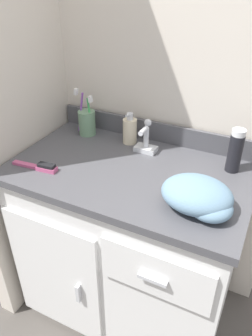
{
  "coord_description": "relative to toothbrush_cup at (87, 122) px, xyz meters",
  "views": [
    {
      "loc": [
        0.45,
        -0.94,
        1.45
      ],
      "look_at": [
        0.0,
        -0.03,
        0.81
      ],
      "focal_mm": 35.0,
      "sensor_mm": 36.0,
      "label": 1
    }
  ],
  "objects": [
    {
      "name": "soap_dispenser",
      "position": [
        0.21,
        0.01,
        -0.0
      ],
      "size": [
        0.06,
        0.06,
        0.14
      ],
      "color": "beige",
      "rests_on": "vanity"
    },
    {
      "name": "toothbrush_cup",
      "position": [
        0.0,
        0.0,
        0.0
      ],
      "size": [
        0.09,
        0.08,
        0.21
      ],
      "color": "gray",
      "rests_on": "vanity"
    },
    {
      "name": "vanity",
      "position": [
        0.3,
        -0.19,
        -0.44
      ],
      "size": [
        0.91,
        0.57,
        0.79
      ],
      "color": "white",
      "rests_on": "ground_plane"
    },
    {
      "name": "sink_faucet",
      "position": [
        0.3,
        -0.03,
        -0.01
      ],
      "size": [
        0.09,
        0.09,
        0.14
      ],
      "color": "silver",
      "rests_on": "vanity"
    },
    {
      "name": "hand_towel",
      "position": [
        0.6,
        -0.3,
        -0.01
      ],
      "size": [
        0.23,
        0.19,
        0.1
      ],
      "color": "#6B8EA8",
      "rests_on": "vanity"
    },
    {
      "name": "hairbrush",
      "position": [
        0.0,
        -0.34,
        -0.05
      ],
      "size": [
        0.19,
        0.05,
        0.03
      ],
      "rotation": [
        0.0,
        0.0,
        0.1
      ],
      "color": "#C1517F",
      "rests_on": "vanity"
    },
    {
      "name": "shaving_cream_can",
      "position": [
        0.65,
        -0.02,
        0.02
      ],
      "size": [
        0.05,
        0.05,
        0.17
      ],
      "color": "black",
      "rests_on": "vanity"
    },
    {
      "name": "wall_back",
      "position": [
        0.3,
        0.14,
        0.25
      ],
      "size": [
        1.09,
        0.08,
        2.2
      ],
      "primitive_type": "cube",
      "color": "beige",
      "rests_on": "ground_plane"
    },
    {
      "name": "backsplash",
      "position": [
        0.3,
        0.08,
        -0.02
      ],
      "size": [
        0.91,
        0.02,
        0.08
      ],
      "color": "#4C4C51",
      "rests_on": "vanity"
    },
    {
      "name": "ground_plane",
      "position": [
        0.3,
        -0.19,
        -0.85
      ],
      "size": [
        6.0,
        6.0,
        0.0
      ],
      "primitive_type": "plane",
      "color": "#4C4742"
    },
    {
      "name": "wall_left",
      "position": [
        -0.2,
        -0.19,
        0.25
      ],
      "size": [
        0.08,
        0.63,
        2.2
      ],
      "primitive_type": "cube",
      "color": "beige",
      "rests_on": "ground_plane"
    }
  ]
}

